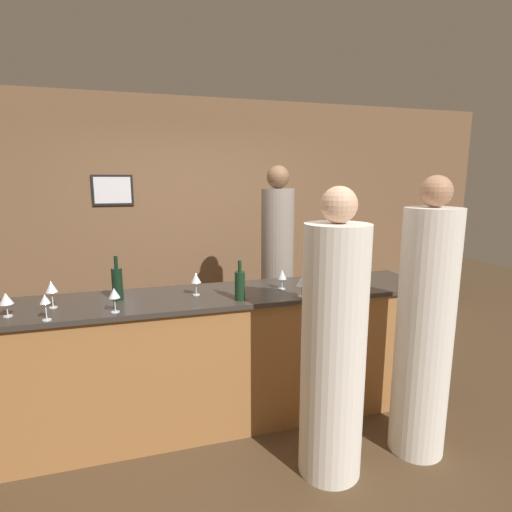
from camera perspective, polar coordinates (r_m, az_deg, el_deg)
ground_plane at (r=3.44m, az=-4.32°, el=-22.00°), size 14.00×14.00×0.00m
back_wall at (r=4.88m, az=-9.49°, el=5.25°), size 8.00×0.08×2.80m
bar_counter at (r=3.19m, az=-4.46°, el=-14.18°), size 3.27×0.65×1.03m
bartender at (r=3.96m, az=3.03°, el=-2.64°), size 0.32×0.32×2.00m
guest_0 at (r=2.57m, az=10.99°, el=-12.82°), size 0.40×0.40×1.83m
guest_1 at (r=2.93m, az=22.91°, el=-9.72°), size 0.37×0.37×1.90m
wine_bottle_0 at (r=2.97m, az=-19.20°, el=-3.68°), size 0.07×0.07×0.32m
wine_bottle_1 at (r=3.05m, az=10.59°, el=-3.04°), size 0.07×0.07×0.29m
wine_bottle_2 at (r=2.81m, az=-2.32°, el=-4.15°), size 0.07×0.07×0.28m
wine_glass_0 at (r=3.24m, az=11.13°, el=-2.17°), size 0.08×0.08×0.16m
wine_glass_1 at (r=2.90m, az=6.54°, el=-3.66°), size 0.08×0.08×0.15m
wine_glass_2 at (r=3.09m, az=3.75°, el=-2.72°), size 0.07×0.07×0.15m
wine_glass_3 at (r=2.91m, az=-32.13°, el=-5.22°), size 0.08×0.08×0.15m
wine_glass_4 at (r=2.95m, az=-8.59°, el=-3.20°), size 0.08×0.08×0.17m
wine_glass_5 at (r=2.96m, az=-27.21°, el=-4.03°), size 0.08×0.08×0.18m
wine_glass_6 at (r=2.70m, az=-19.60°, el=-5.12°), size 0.07×0.07×0.16m
wine_glass_7 at (r=2.72m, az=-27.92°, el=-5.62°), size 0.06×0.06×0.16m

